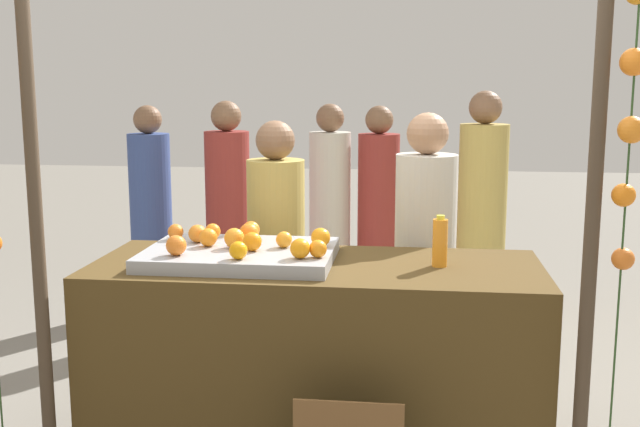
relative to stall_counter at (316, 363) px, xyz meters
The scene contains 27 objects.
stall_counter is the anchor object (origin of this frame).
orange_tray 0.61m from the stall_counter, behind, with size 0.84×0.61×0.06m, color #9EA0A5.
orange_0 0.84m from the stall_counter, 163.18° to the right, with size 0.09×0.09×0.09m, color orange.
orange_1 0.59m from the stall_counter, 79.29° to the right, with size 0.08×0.08×0.08m, color orange.
orange_2 0.76m from the stall_counter, behind, with size 0.08×0.08×0.08m, color orange.
orange_3 0.91m from the stall_counter, 167.55° to the left, with size 0.07×0.07×0.07m, color orange.
orange_4 0.79m from the stall_counter, 160.77° to the left, with size 0.08×0.08×0.08m, color orange.
orange_5 0.58m from the stall_counter, 79.51° to the left, with size 0.09×0.09×0.09m, color orange.
orange_6 0.68m from the stall_counter, 144.33° to the right, with size 0.08×0.08×0.08m, color orange.
orange_7 0.67m from the stall_counter, 159.86° to the left, with size 0.09×0.09×0.09m, color orange.
orange_8 0.81m from the stall_counter, behind, with size 0.08×0.08×0.08m, color orange.
orange_9 0.60m from the stall_counter, 105.32° to the right, with size 0.09×0.09×0.09m, color orange.
orange_10 0.68m from the stall_counter, behind, with size 0.09×0.09×0.09m, color orange.
orange_11 0.70m from the stall_counter, 147.22° to the left, with size 0.08×0.08×0.08m, color orange.
orange_12 0.59m from the stall_counter, 166.65° to the left, with size 0.07×0.07×0.07m, color orange.
orange_13 0.64m from the stall_counter, 169.85° to the right, with size 0.08×0.08×0.08m, color orange.
juice_bottle 0.79m from the stall_counter, ahead, with size 0.07×0.07×0.23m.
vendor_left 0.78m from the stall_counter, 114.07° to the left, with size 0.31×0.31×1.54m.
vendor_right 0.86m from the stall_counter, 52.68° to the left, with size 0.32×0.32×1.59m.
crowd_person_0 2.26m from the stall_counter, 113.83° to the left, with size 0.32×0.32×1.61m.
crowd_person_1 2.26m from the stall_counter, 66.19° to the left, with size 0.34×0.34×1.68m.
crowd_person_2 2.47m from the stall_counter, 86.15° to the left, with size 0.31×0.31×1.57m.
crowd_person_3 2.46m from the stall_counter, 94.76° to the left, with size 0.32×0.32×1.58m.
crowd_person_4 2.73m from the stall_counter, 124.79° to the left, with size 0.31×0.31×1.57m.
canopy_post_left 1.34m from the stall_counter, 158.20° to the right, with size 0.06×0.06×2.28m, color #473828.
canopy_post_right 1.34m from the stall_counter, 21.80° to the right, with size 0.06×0.06×2.28m, color #473828.
garland_strand_right 1.69m from the stall_counter, 21.11° to the right, with size 0.10×0.11×2.14m.
Camera 1 is at (0.42, -3.29, 1.74)m, focal length 42.87 mm.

